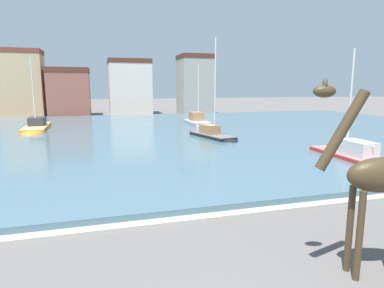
# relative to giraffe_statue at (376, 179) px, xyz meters

# --- Properties ---
(harbor_water) EXTENTS (85.83, 46.04, 0.38)m
(harbor_water) POSITION_rel_giraffe_statue_xyz_m (-4.80, 28.13, -2.49)
(harbor_water) COLOR #476675
(harbor_water) RESTS_ON ground
(quay_edge_coping) EXTENTS (85.83, 0.50, 0.12)m
(quay_edge_coping) POSITION_rel_giraffe_statue_xyz_m (-4.80, 4.86, -2.62)
(quay_edge_coping) COLOR #ADA89E
(quay_edge_coping) RESTS_ON ground
(giraffe_statue) EXTENTS (2.98, 1.08, 5.25)m
(giraffe_statue) POSITION_rel_giraffe_statue_xyz_m (0.00, 0.00, 0.00)
(giraffe_statue) COLOR #42331E
(giraffe_statue) RESTS_ON ground
(sailboat_red) EXTENTS (2.17, 8.03, 7.50)m
(sailboat_red) POSITION_rel_giraffe_statue_xyz_m (9.25, 11.39, -2.15)
(sailboat_red) COLOR red
(sailboat_red) RESTS_ON ground
(sailboat_grey) EXTENTS (2.26, 6.05, 7.84)m
(sailboat_grey) POSITION_rel_giraffe_statue_xyz_m (5.24, 32.49, -2.04)
(sailboat_grey) COLOR #939399
(sailboat_grey) RESTS_ON ground
(sailboat_black) EXTENTS (3.13, 6.64, 9.43)m
(sailboat_black) POSITION_rel_giraffe_statue_xyz_m (3.57, 21.98, -2.14)
(sailboat_black) COLOR black
(sailboat_black) RESTS_ON ground
(sailboat_orange) EXTENTS (2.57, 9.41, 8.23)m
(sailboat_orange) POSITION_rel_giraffe_statue_xyz_m (-13.48, 33.22, -2.13)
(sailboat_orange) COLOR orange
(sailboat_orange) RESTS_ON ground
(townhouse_narrow_midrow) EXTENTS (6.97, 5.45, 11.45)m
(townhouse_narrow_midrow) POSITION_rel_giraffe_statue_xyz_m (-19.02, 56.99, 3.06)
(townhouse_narrow_midrow) COLOR tan
(townhouse_narrow_midrow) RESTS_ON ground
(townhouse_tall_gabled) EXTENTS (7.01, 7.73, 8.36)m
(townhouse_tall_gabled) POSITION_rel_giraffe_statue_xyz_m (-11.36, 55.75, 1.51)
(townhouse_tall_gabled) COLOR #8E5142
(townhouse_tall_gabled) RESTS_ON ground
(townhouse_wide_warehouse) EXTENTS (7.81, 6.18, 10.18)m
(townhouse_wide_warehouse) POSITION_rel_giraffe_statue_xyz_m (-0.70, 56.96, 2.42)
(townhouse_wide_warehouse) COLOR beige
(townhouse_wide_warehouse) RESTS_ON ground
(townhouse_end_terrace) EXTENTS (6.00, 6.21, 11.00)m
(townhouse_end_terrace) POSITION_rel_giraffe_statue_xyz_m (11.09, 53.42, 2.83)
(townhouse_end_terrace) COLOR gray
(townhouse_end_terrace) RESTS_ON ground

